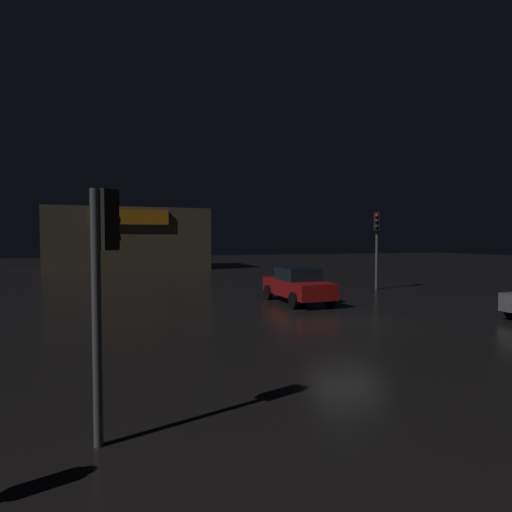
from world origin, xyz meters
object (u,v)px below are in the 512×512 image
at_px(traffic_signal_main, 377,236).
at_px(traffic_signal_opposite, 103,258).
at_px(store_building, 129,239).
at_px(car_near, 298,285).

relative_size(traffic_signal_main, traffic_signal_opposite, 1.23).
bearing_deg(store_building, car_near, -76.58).
distance_m(store_building, traffic_signal_main, 26.02).
height_order(traffic_signal_opposite, car_near, traffic_signal_opposite).
bearing_deg(car_near, traffic_signal_opposite, -126.61).
relative_size(traffic_signal_main, car_near, 1.01).
height_order(store_building, traffic_signal_main, store_building).
bearing_deg(traffic_signal_main, store_building, 119.19).
bearing_deg(car_near, traffic_signal_main, 25.85).
distance_m(traffic_signal_main, car_near, 7.60).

